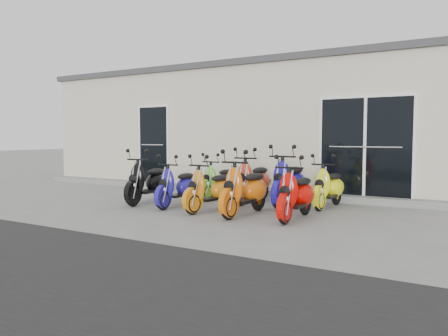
{
  "coord_description": "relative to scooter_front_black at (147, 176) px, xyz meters",
  "views": [
    {
      "loc": [
        4.69,
        -7.47,
        1.4
      ],
      "look_at": [
        0.0,
        0.6,
        0.75
      ],
      "focal_mm": 35.0,
      "sensor_mm": 36.0,
      "label": 1
    }
  ],
  "objects": [
    {
      "name": "ground",
      "position": [
        1.39,
        0.27,
        -0.59
      ],
      "size": [
        80.0,
        80.0,
        0.0
      ],
      "primitive_type": "plane",
      "color": "gray",
      "rests_on": "ground"
    },
    {
      "name": "building",
      "position": [
        1.39,
        5.47,
        1.01
      ],
      "size": [
        14.0,
        6.0,
        3.2
      ],
      "primitive_type": "cube",
      "color": "beige",
      "rests_on": "ground"
    },
    {
      "name": "roof_cap",
      "position": [
        1.39,
        5.47,
        2.69
      ],
      "size": [
        14.2,
        6.2,
        0.16
      ],
      "primitive_type": "cube",
      "color": "#3F3F42",
      "rests_on": "building"
    },
    {
      "name": "front_step",
      "position": [
        1.39,
        2.29,
        -0.51
      ],
      "size": [
        14.0,
        0.4,
        0.15
      ],
      "primitive_type": "cube",
      "color": "gray",
      "rests_on": "ground"
    },
    {
      "name": "door_left",
      "position": [
        -1.81,
        2.44,
        0.67
      ],
      "size": [
        1.07,
        0.08,
        2.22
      ],
      "primitive_type": "cube",
      "color": "black",
      "rests_on": "front_step"
    },
    {
      "name": "door_right",
      "position": [
        3.99,
        2.44,
        0.67
      ],
      "size": [
        2.02,
        0.08,
        2.22
      ],
      "primitive_type": "cube",
      "color": "black",
      "rests_on": "front_step"
    },
    {
      "name": "scooter_front_black",
      "position": [
        0.0,
        0.0,
        0.0
      ],
      "size": [
        0.79,
        1.66,
        1.18
      ],
      "primitive_type": null,
      "rotation": [
        0.0,
        0.0,
        0.14
      ],
      "color": "black",
      "rests_on": "ground"
    },
    {
      "name": "scooter_front_blue",
      "position": [
        0.84,
        -0.07,
        -0.05
      ],
      "size": [
        0.59,
        1.48,
        1.08
      ],
      "primitive_type": null,
      "rotation": [
        0.0,
        0.0,
        0.04
      ],
      "color": "navy",
      "rests_on": "ground"
    },
    {
      "name": "scooter_front_orange_a",
      "position": [
        1.71,
        -0.19,
        -0.04
      ],
      "size": [
        0.76,
        1.55,
        1.1
      ],
      "primitive_type": null,
      "rotation": [
        0.0,
        0.0,
        -0.15
      ],
      "color": "orange",
      "rests_on": "ground"
    },
    {
      "name": "scooter_front_orange_b",
      "position": [
        2.47,
        -0.24,
        0.01
      ],
      "size": [
        0.65,
        1.65,
        1.2
      ],
      "primitive_type": null,
      "rotation": [
        0.0,
        0.0,
        -0.04
      ],
      "color": "#D25D0B",
      "rests_on": "ground"
    },
    {
      "name": "scooter_front_red",
      "position": [
        3.42,
        -0.17,
        -0.02
      ],
      "size": [
        0.57,
        1.53,
        1.13
      ],
      "primitive_type": null,
      "rotation": [
        0.0,
        0.0,
        0.01
      ],
      "color": "#CC0803",
      "rests_on": "ground"
    },
    {
      "name": "scooter_back_green",
      "position": [
        0.98,
        1.35,
        -0.06
      ],
      "size": [
        0.61,
        1.47,
        1.07
      ],
      "primitive_type": null,
      "rotation": [
        0.0,
        0.0,
        -0.06
      ],
      "color": "#6AD52B",
      "rests_on": "ground"
    },
    {
      "name": "scooter_back_red",
      "position": [
        1.89,
        1.25,
        0.01
      ],
      "size": [
        0.6,
        1.63,
        1.2
      ],
      "primitive_type": null,
      "rotation": [
        0.0,
        0.0,
        0.0
      ],
      "color": "red",
      "rests_on": "ground"
    },
    {
      "name": "scooter_back_blue",
      "position": [
        2.74,
        1.21,
        0.05
      ],
      "size": [
        0.68,
        1.74,
        1.27
      ],
      "primitive_type": null,
      "rotation": [
        0.0,
        0.0,
        0.03
      ],
      "color": "#1A1396",
      "rests_on": "ground"
    },
    {
      "name": "scooter_back_yellow",
      "position": [
        3.54,
        1.33,
        -0.04
      ],
      "size": [
        0.63,
        1.51,
        1.09
      ],
      "primitive_type": null,
      "rotation": [
        0.0,
        0.0,
        -0.06
      ],
      "color": "yellow",
      "rests_on": "ground"
    }
  ]
}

